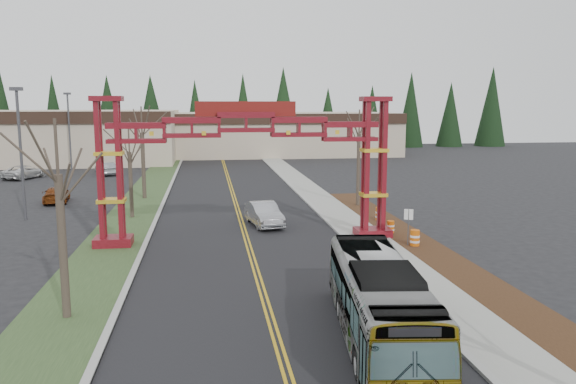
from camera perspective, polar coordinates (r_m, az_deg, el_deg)
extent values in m
plane|color=black|center=(18.08, 0.19, -18.88)|extent=(200.00, 200.00, 0.00)
cube|color=black|center=(41.74, -4.86, -2.76)|extent=(12.00, 110.00, 0.02)
cube|color=gold|center=(41.73, -5.02, -2.74)|extent=(0.12, 100.00, 0.01)
cube|color=gold|center=(41.75, -4.69, -2.73)|extent=(0.12, 100.00, 0.01)
cube|color=#A2A19C|center=(42.52, 3.45, -2.44)|extent=(0.30, 110.00, 0.15)
cube|color=gray|center=(42.83, 5.35, -2.38)|extent=(2.60, 110.00, 0.14)
cube|color=black|center=(29.90, 17.11, -7.75)|extent=(2.60, 50.00, 0.12)
cube|color=#2D4422|center=(42.05, -15.82, -2.94)|extent=(4.00, 110.00, 0.08)
cube|color=#A2A19C|center=(41.84, -13.30, -2.85)|extent=(0.30, 110.00, 0.15)
cube|color=#570B10|center=(35.24, -17.30, -4.84)|extent=(2.20, 1.60, 0.60)
cube|color=#570B10|center=(34.25, -18.63, 2.02)|extent=(0.28, 0.28, 8.00)
cube|color=#570B10|center=(34.07, -16.81, 2.08)|extent=(0.28, 0.28, 8.00)
cube|color=#570B10|center=(34.94, -18.43, 2.16)|extent=(0.28, 0.28, 8.00)
cube|color=#570B10|center=(34.76, -16.64, 2.21)|extent=(0.28, 0.28, 8.00)
cube|color=yellow|center=(34.74, -17.49, -0.83)|extent=(1.60, 1.10, 0.22)
cube|color=yellow|center=(34.40, -17.71, 3.77)|extent=(1.60, 1.10, 0.22)
cube|color=#570B10|center=(34.29, -17.96, 9.02)|extent=(1.80, 1.20, 0.30)
cube|color=#570B10|center=(36.29, 8.57, -4.14)|extent=(2.20, 1.60, 0.60)
cube|color=#570B10|center=(35.08, 8.03, 2.56)|extent=(0.28, 0.28, 8.00)
cube|color=#570B10|center=(35.40, 9.75, 2.57)|extent=(0.28, 0.28, 8.00)
cube|color=#570B10|center=(35.75, 7.72, 2.68)|extent=(0.28, 0.28, 8.00)
cube|color=#570B10|center=(36.07, 9.40, 2.70)|extent=(0.28, 0.28, 8.00)
cube|color=yellow|center=(35.81, 8.66, -0.24)|extent=(1.60, 1.10, 0.22)
cube|color=yellow|center=(35.48, 8.77, 4.23)|extent=(1.60, 1.10, 0.22)
cube|color=#570B10|center=(35.37, 8.89, 9.33)|extent=(1.80, 1.20, 0.30)
cube|color=#570B10|center=(33.91, -4.31, 7.32)|extent=(16.00, 0.90, 1.00)
cube|color=#570B10|center=(33.95, -4.29, 5.80)|extent=(16.00, 0.90, 0.60)
cube|color=maroon|center=(33.90, -4.32, 8.41)|extent=(6.00, 0.25, 0.90)
cube|color=#BEAD91|center=(92.19, -25.80, 5.12)|extent=(46.00, 22.00, 7.50)
cube|color=#BEAD91|center=(96.74, -0.91, 5.99)|extent=(38.00, 20.00, 7.00)
cube|color=black|center=(86.63, -0.05, 7.44)|extent=(38.00, 0.40, 1.60)
cone|color=black|center=(113.57, -26.75, 6.99)|extent=(5.60, 5.60, 13.00)
cylinder|color=#382D26|center=(113.81, -26.55, 4.13)|extent=(0.80, 0.80, 1.60)
cone|color=black|center=(111.20, -22.57, 7.24)|extent=(5.60, 5.60, 13.00)
cylinder|color=#382D26|center=(111.44, -22.39, 4.32)|extent=(0.80, 0.80, 1.60)
cone|color=black|center=(109.44, -18.22, 7.46)|extent=(5.60, 5.60, 13.00)
cylinder|color=#382D26|center=(109.68, -18.07, 4.48)|extent=(0.80, 0.80, 1.60)
cone|color=black|center=(108.31, -13.75, 7.64)|extent=(5.60, 5.60, 13.00)
cylinder|color=#382D26|center=(108.56, -13.63, 4.63)|extent=(0.80, 0.80, 1.60)
cone|color=black|center=(107.85, -9.21, 7.77)|extent=(5.60, 5.60, 13.00)
cylinder|color=#382D26|center=(108.10, -9.13, 4.75)|extent=(0.80, 0.80, 1.60)
cone|color=black|center=(108.05, -4.65, 7.86)|extent=(5.60, 5.60, 13.00)
cylinder|color=#382D26|center=(108.30, -4.62, 4.84)|extent=(0.80, 0.80, 1.60)
cone|color=black|center=(108.92, -0.14, 7.90)|extent=(5.60, 5.60, 13.00)
cylinder|color=#382D26|center=(109.17, -0.14, 4.90)|extent=(0.80, 0.80, 1.60)
cone|color=black|center=(110.44, 4.27, 7.88)|extent=(5.60, 5.60, 13.00)
cylinder|color=#382D26|center=(110.69, 4.23, 4.93)|extent=(0.80, 0.80, 1.60)
cone|color=black|center=(112.58, 8.53, 7.83)|extent=(5.60, 5.60, 13.00)
cylinder|color=#382D26|center=(112.82, 8.47, 4.94)|extent=(0.80, 0.80, 1.60)
cone|color=black|center=(115.31, 12.62, 7.74)|extent=(5.60, 5.60, 13.00)
cylinder|color=#382D26|center=(115.55, 12.52, 4.91)|extent=(0.80, 0.80, 1.60)
cone|color=black|center=(118.59, 16.50, 7.62)|extent=(5.60, 5.60, 13.00)
cylinder|color=#382D26|center=(118.82, 16.37, 4.87)|extent=(0.80, 0.80, 1.60)
cone|color=black|center=(122.37, 20.15, 7.47)|extent=(5.60, 5.60, 13.00)
cylinder|color=#382D26|center=(122.59, 20.00, 4.81)|extent=(0.80, 0.80, 1.60)
imported|color=#B5B8BE|center=(20.56, 9.23, -10.96)|extent=(3.76, 10.84, 2.96)
imported|color=#A5A8AD|center=(39.38, -2.46, -2.24)|extent=(2.52, 5.17, 1.63)
imported|color=maroon|center=(52.54, -22.46, -0.25)|extent=(2.53, 4.93, 1.37)
imported|color=#9A9EA2|center=(71.03, -18.01, 2.27)|extent=(3.35, 4.85, 1.52)
imported|color=silver|center=(70.92, -25.18, 1.86)|extent=(4.46, 6.06, 1.53)
cylinder|color=#382D26|center=(23.65, -21.91, -5.28)|extent=(0.32, 0.32, 5.79)
cylinder|color=#382D26|center=(23.05, -22.47, 4.18)|extent=(0.12, 0.12, 2.22)
cylinder|color=#382D26|center=(43.23, -15.68, 0.66)|extent=(0.29, 0.29, 4.96)
cylinder|color=#382D26|center=(42.89, -15.87, 5.15)|extent=(0.11, 0.11, 2.01)
cylinder|color=#382D26|center=(51.76, -14.48, 2.57)|extent=(0.35, 0.35, 5.94)
cylinder|color=#382D26|center=(51.49, -14.66, 7.07)|extent=(0.13, 0.13, 2.40)
cylinder|color=#382D26|center=(46.68, 7.16, 2.18)|extent=(0.30, 0.30, 6.02)
cylinder|color=#382D26|center=(46.39, 7.25, 7.03)|extent=(0.11, 0.11, 2.08)
cylinder|color=#3F3F44|center=(45.19, -25.48, 3.32)|extent=(0.21, 0.21, 9.41)
cube|color=#3F3F44|center=(45.05, -25.89, 9.41)|extent=(0.84, 0.42, 0.26)
cylinder|color=#3F3F44|center=(77.39, -21.31, 5.64)|extent=(0.21, 0.21, 9.66)
cube|color=#3F3F44|center=(77.32, -21.52, 9.29)|extent=(0.86, 0.43, 0.27)
cylinder|color=#3F3F44|center=(34.08, 12.11, -3.62)|extent=(0.06, 0.06, 2.30)
cube|color=white|center=(33.91, 12.16, -2.24)|extent=(0.49, 0.26, 0.63)
cylinder|color=#D25B0B|center=(34.24, 12.76, -4.66)|extent=(0.55, 0.55, 1.06)
cylinder|color=white|center=(34.20, 12.77, -4.40)|extent=(0.57, 0.57, 0.13)
cylinder|color=white|center=(34.28, 12.75, -4.91)|extent=(0.57, 0.57, 0.13)
cylinder|color=#D25B0B|center=(37.29, 10.37, -3.59)|extent=(0.47, 0.47, 0.91)
cylinder|color=white|center=(37.26, 10.38, -3.38)|extent=(0.49, 0.49, 0.11)
cylinder|color=white|center=(37.32, 10.37, -3.79)|extent=(0.49, 0.49, 0.11)
cylinder|color=#D25B0B|center=(41.20, 9.27, -2.27)|extent=(0.55, 0.55, 1.05)
cylinder|color=white|center=(41.17, 9.28, -2.05)|extent=(0.57, 0.57, 0.13)
cylinder|color=white|center=(41.23, 9.27, -2.48)|extent=(0.57, 0.57, 0.13)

